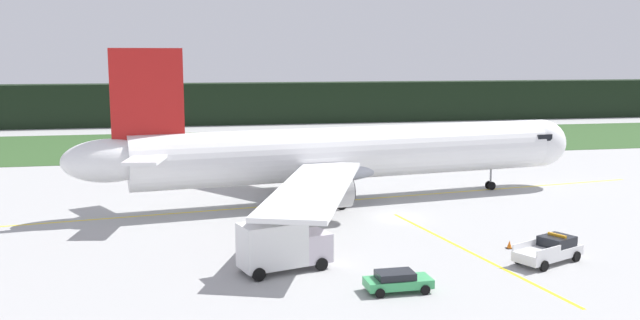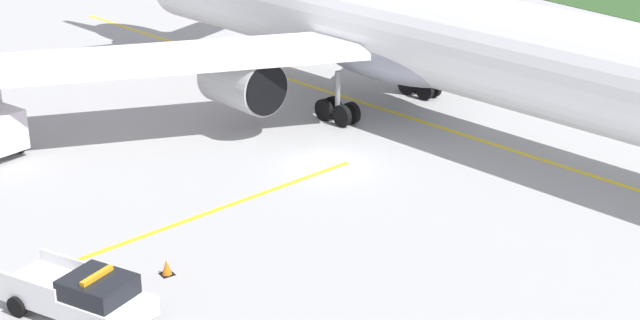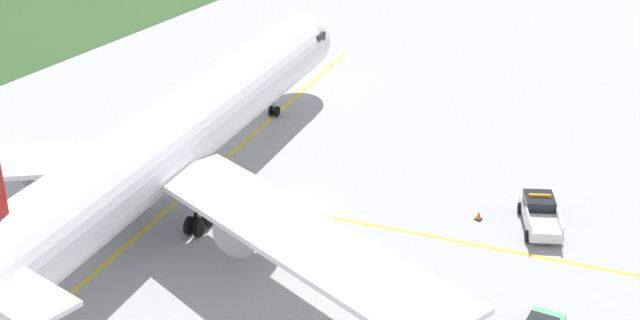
# 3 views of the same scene
# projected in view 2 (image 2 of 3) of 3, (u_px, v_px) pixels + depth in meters

# --- Properties ---
(ground) EXTENTS (320.00, 320.00, 0.00)m
(ground) POSITION_uv_depth(u_px,v_px,m) (326.00, 165.00, 46.70)
(ground) COLOR #A2A3A2
(taxiway_centerline_main) EXTENTS (68.72, 10.08, 0.01)m
(taxiway_centerline_main) POSITION_uv_depth(u_px,v_px,m) (422.00, 122.00, 52.60)
(taxiway_centerline_main) COLOR yellow
(taxiway_centerline_main) RESTS_ON ground
(taxiway_centerline_spur) EXTENTS (3.86, 25.05, 0.01)m
(taxiway_centerline_spur) POSITION_uv_depth(u_px,v_px,m) (127.00, 242.00, 38.95)
(taxiway_centerline_spur) COLOR yellow
(taxiway_centerline_spur) RESTS_ON ground
(airliner) EXTENTS (53.11, 47.75, 15.19)m
(airliner) POSITION_uv_depth(u_px,v_px,m) (414.00, 34.00, 51.40)
(airliner) COLOR white
(airliner) RESTS_ON ground
(ops_pickup_truck) EXTENTS (5.87, 4.20, 1.94)m
(ops_pickup_truck) POSITION_uv_depth(u_px,v_px,m) (82.00, 295.00, 33.16)
(ops_pickup_truck) COLOR white
(ops_pickup_truck) RESTS_ON ground
(apron_cone) EXTENTS (0.49, 0.49, 0.62)m
(apron_cone) POSITION_uv_depth(u_px,v_px,m) (167.00, 267.00, 36.31)
(apron_cone) COLOR black
(apron_cone) RESTS_ON ground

